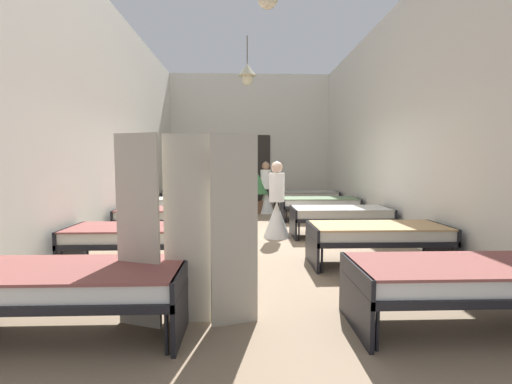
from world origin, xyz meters
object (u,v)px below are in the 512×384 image
bed_left_row_3 (185,204)px  nurse_mid_aisle (277,210)px  nurse_far_aisle (238,197)px  bed_right_row_1 (377,234)px  potted_plant (257,187)px  bed_left_row_1 (139,236)px  bed_right_row_3 (319,203)px  bed_left_row_4 (196,196)px  privacy_screen (187,231)px  bed_left_row_0 (71,283)px  bed_right_row_2 (340,214)px  bed_right_row_4 (306,196)px  nurse_near_aisle (266,195)px  bed_right_row_0 (461,278)px  bed_left_row_2 (168,215)px

bed_left_row_3 → nurse_mid_aisle: (2.09, -1.93, 0.09)m
nurse_far_aisle → nurse_mid_aisle: bearing=169.2°
bed_right_row_1 → potted_plant: bearing=106.7°
bed_left_row_1 → bed_right_row_3: size_ratio=1.00×
bed_left_row_1 → bed_left_row_4: size_ratio=1.00×
privacy_screen → bed_left_row_3: bearing=102.1°
bed_left_row_0 → bed_left_row_3: same height
nurse_mid_aisle → bed_right_row_2: bearing=-45.5°
bed_right_row_3 → bed_right_row_1: bearing=-90.0°
bed_right_row_4 → bed_left_row_3: bearing=-150.5°
bed_right_row_2 → bed_right_row_3: (0.00, 1.89, 0.00)m
bed_left_row_3 → nurse_mid_aisle: nurse_mid_aisle is taller
bed_right_row_1 → bed_left_row_0: bearing=-150.5°
bed_left_row_4 → bed_right_row_3: bearing=-29.5°
potted_plant → bed_left_row_3: bearing=-144.5°
nurse_far_aisle → bed_left_row_1: bearing=137.5°
bed_left_row_3 → bed_right_row_3: bearing=0.0°
nurse_mid_aisle → nurse_far_aisle: bearing=58.4°
bed_right_row_2 → nurse_far_aisle: size_ratio=1.28×
privacy_screen → bed_left_row_4: bearing=99.6°
bed_left_row_1 → potted_plant: 5.41m
bed_right_row_1 → bed_left_row_4: same height
bed_left_row_4 → nurse_near_aisle: nurse_near_aisle is taller
bed_right_row_1 → bed_right_row_2: same height
bed_right_row_0 → nurse_mid_aisle: bearing=108.6°
nurse_near_aisle → nurse_mid_aisle: bearing=125.2°
bed_right_row_0 → nurse_far_aisle: bearing=107.4°
bed_right_row_2 → potted_plant: potted_plant is taller
bed_left_row_1 → bed_right_row_1: size_ratio=1.00×
bed_left_row_3 → potted_plant: potted_plant is taller
bed_left_row_0 → potted_plant: potted_plant is taller
bed_left_row_1 → bed_left_row_0: bearing=-90.0°
potted_plant → nurse_near_aisle: bearing=2.7°
bed_right_row_0 → bed_right_row_4: size_ratio=1.00×
bed_left_row_0 → nurse_far_aisle: (1.31, 6.49, 0.09)m
bed_left_row_4 → nurse_near_aisle: (2.08, -0.58, 0.09)m
bed_left_row_0 → bed_left_row_3: size_ratio=1.00×
bed_left_row_1 → bed_left_row_3: 3.78m
bed_right_row_0 → bed_left_row_3: 6.58m
bed_left_row_4 → privacy_screen: privacy_screen is taller
bed_right_row_2 → bed_left_row_4: bearing=131.5°
bed_left_row_3 → bed_left_row_0: bearing=-90.0°
bed_left_row_1 → bed_right_row_4: 6.58m
bed_left_row_0 → privacy_screen: 1.05m
nurse_mid_aisle → bed_right_row_3: bearing=9.5°
bed_left_row_1 → bed_left_row_2: (0.00, 1.89, 0.00)m
bed_left_row_1 → bed_left_row_4: (0.00, 5.67, 0.00)m
nurse_near_aisle → privacy_screen: privacy_screen is taller
bed_right_row_0 → bed_right_row_2: same height
nurse_near_aisle → bed_right_row_0: bearing=135.4°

